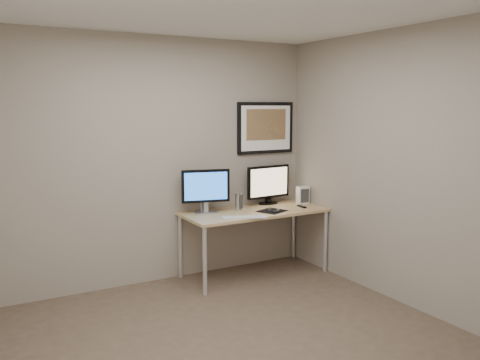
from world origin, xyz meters
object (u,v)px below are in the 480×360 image
at_px(phone_dock, 241,203).
at_px(monitor_large, 206,189).
at_px(speaker_left, 203,205).
at_px(monitor_tv, 268,184).
at_px(framed_art, 266,128).
at_px(keyboard, 244,217).
at_px(speaker_right, 238,201).
at_px(fan_unit, 303,195).
at_px(desk, 254,216).

bearing_deg(phone_dock, monitor_large, 154.92).
bearing_deg(speaker_left, monitor_tv, 16.65).
bearing_deg(monitor_tv, framed_art, 77.14).
bearing_deg(speaker_left, monitor_large, -65.72).
distance_m(phone_dock, keyboard, 0.45).
relative_size(monitor_large, speaker_left, 3.00).
distance_m(framed_art, phone_dock, 0.96).
bearing_deg(framed_art, monitor_large, -167.17).
bearing_deg(speaker_right, speaker_left, 152.99).
distance_m(speaker_right, fan_unit, 0.85).
bearing_deg(speaker_left, keyboard, -48.44).
height_order(phone_dock, keyboard, phone_dock).
distance_m(monitor_tv, keyboard, 0.84).
bearing_deg(phone_dock, desk, -75.82).
distance_m(desk, speaker_right, 0.24).
relative_size(phone_dock, fan_unit, 0.67).
relative_size(speaker_left, keyboard, 0.37).
relative_size(framed_art, speaker_left, 4.40).
bearing_deg(fan_unit, speaker_left, -178.21).
bearing_deg(speaker_left, speaker_right, 3.84).
distance_m(speaker_left, speaker_right, 0.41).
bearing_deg(speaker_left, fan_unit, 7.53).
relative_size(desk, speaker_right, 8.45).
distance_m(framed_art, monitor_tv, 0.66).
bearing_deg(phone_dock, keyboard, -139.19).
xyz_separation_m(monitor_large, speaker_right, (0.39, -0.02, -0.17)).
relative_size(keyboard, fan_unit, 2.27).
relative_size(framed_art, monitor_tv, 1.29).
relative_size(speaker_right, fan_unit, 0.93).
height_order(monitor_tv, phone_dock, monitor_tv).
xyz_separation_m(framed_art, phone_dock, (-0.45, -0.20, -0.82)).
bearing_deg(framed_art, keyboard, -136.31).
distance_m(framed_art, monitor_large, 1.10).
xyz_separation_m(speaker_left, phone_dock, (0.44, -0.05, -0.02)).
distance_m(monitor_large, speaker_right, 0.43).
xyz_separation_m(speaker_right, keyboard, (-0.15, -0.39, -0.09)).
xyz_separation_m(monitor_tv, fan_unit, (0.37, -0.17, -0.14)).
height_order(framed_art, fan_unit, framed_art).
relative_size(monitor_tv, speaker_right, 3.07).
distance_m(desk, framed_art, 1.07).
xyz_separation_m(framed_art, fan_unit, (0.36, -0.27, -0.79)).
xyz_separation_m(desk, framed_art, (0.35, 0.33, 0.96)).
height_order(desk, framed_art, framed_art).
height_order(speaker_left, speaker_right, speaker_right).
distance_m(monitor_tv, fan_unit, 0.43).
xyz_separation_m(framed_art, speaker_left, (-0.89, -0.15, -0.81)).
bearing_deg(speaker_right, monitor_tv, -3.58).
bearing_deg(monitor_large, framed_art, 27.09).
height_order(monitor_tv, keyboard, monitor_tv).
height_order(monitor_large, fan_unit, monitor_large).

